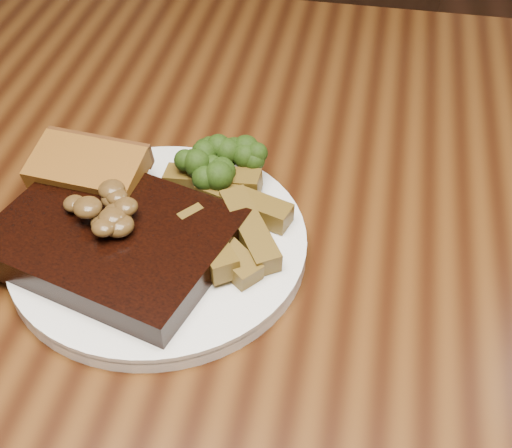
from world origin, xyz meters
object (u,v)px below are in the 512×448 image
at_px(dining_table, 264,303).
at_px(garlic_bread, 91,185).
at_px(steak, 114,239).
at_px(plate, 159,245).
at_px(chair_far, 295,104).
at_px(potato_wedges, 229,224).

bearing_deg(dining_table, garlic_bread, 176.32).
xyz_separation_m(dining_table, steak, (-0.12, -0.05, 0.12)).
height_order(steak, garlic_bread, steak).
xyz_separation_m(dining_table, plate, (-0.09, -0.04, 0.10)).
height_order(chair_far, steak, chair_far).
relative_size(plate, steak, 1.36).
relative_size(garlic_bread, potato_wedges, 0.88).
bearing_deg(plate, steak, -150.22).
bearing_deg(garlic_bread, plate, -26.03).
height_order(dining_table, plate, plate).
bearing_deg(steak, potato_wedges, 38.80).
relative_size(chair_far, potato_wedges, 7.47).
bearing_deg(plate, garlic_bread, 148.28).
xyz_separation_m(dining_table, garlic_bread, (-0.16, 0.01, 0.12)).
relative_size(dining_table, garlic_bread, 16.17).
relative_size(chair_far, steak, 4.53).
bearing_deg(chair_far, dining_table, 87.70).
bearing_deg(plate, potato_wedges, 18.18).
relative_size(dining_table, chair_far, 1.91).
distance_m(dining_table, chair_far, 0.67).
bearing_deg(garlic_bread, potato_wedges, -6.14).
distance_m(plate, garlic_bread, 0.09).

